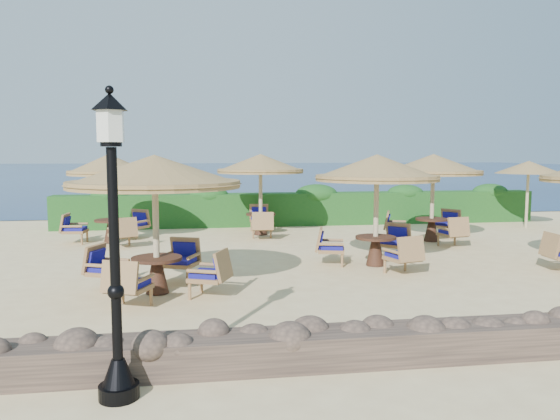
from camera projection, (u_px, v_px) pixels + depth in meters
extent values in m
plane|color=beige|center=(359.00, 263.00, 13.40)|extent=(120.00, 120.00, 0.00)
plane|color=#0C1F4D|center=(223.00, 171.00, 82.23)|extent=(160.00, 160.00, 0.00)
cube|color=#164517|center=(303.00, 209.00, 20.42)|extent=(18.00, 0.90, 1.20)
cube|color=brown|center=(496.00, 338.00, 7.28)|extent=(15.00, 0.65, 0.44)
cylinder|color=black|center=(119.00, 391.00, 5.99)|extent=(0.44, 0.44, 0.16)
cone|color=black|center=(118.00, 372.00, 5.97)|extent=(0.36, 0.36, 0.30)
cylinder|color=black|center=(115.00, 260.00, 5.84)|extent=(0.11, 0.11, 2.40)
cylinder|color=silver|center=(110.00, 125.00, 5.69)|extent=(0.30, 0.30, 0.36)
cone|color=black|center=(110.00, 102.00, 5.66)|extent=(0.40, 0.40, 0.18)
cylinder|color=#C3B389|center=(527.00, 197.00, 19.57)|extent=(0.10, 0.10, 2.20)
cone|color=olive|center=(529.00, 167.00, 19.45)|extent=(2.30, 2.30, 0.45)
cylinder|color=#C3B389|center=(156.00, 232.00, 10.35)|extent=(0.12, 0.12, 2.40)
cone|color=olive|center=(155.00, 169.00, 10.23)|extent=(3.28, 3.28, 0.55)
cylinder|color=olive|center=(155.00, 184.00, 10.25)|extent=(3.21, 3.21, 0.14)
cylinder|color=#3F2316|center=(157.00, 259.00, 10.40)|extent=(0.96, 0.96, 0.06)
cone|color=#3F2316|center=(157.00, 277.00, 10.44)|extent=(0.44, 0.44, 0.64)
cylinder|color=#C3B389|center=(376.00, 216.00, 12.93)|extent=(0.12, 0.12, 2.40)
cone|color=olive|center=(377.00, 166.00, 12.81)|extent=(2.94, 2.94, 0.55)
cylinder|color=olive|center=(377.00, 178.00, 12.84)|extent=(2.88, 2.88, 0.14)
cylinder|color=#3F2316|center=(376.00, 238.00, 12.98)|extent=(0.96, 0.96, 0.06)
cone|color=#3F2316|center=(375.00, 252.00, 13.02)|extent=(0.44, 0.44, 0.64)
cylinder|color=#C3B389|center=(110.00, 203.00, 16.22)|extent=(0.12, 0.12, 2.40)
cone|color=olive|center=(109.00, 163.00, 16.10)|extent=(2.43, 2.43, 0.55)
cylinder|color=olive|center=(109.00, 173.00, 16.13)|extent=(2.38, 2.38, 0.14)
cylinder|color=#3F2316|center=(111.00, 220.00, 16.28)|extent=(0.96, 0.96, 0.06)
cone|color=#3F2316|center=(111.00, 232.00, 16.31)|extent=(0.44, 0.44, 0.64)
cylinder|color=#C3B389|center=(261.00, 198.00, 17.86)|extent=(0.12, 0.12, 2.40)
cone|color=olive|center=(260.00, 162.00, 17.74)|extent=(2.85, 2.85, 0.55)
cylinder|color=olive|center=(261.00, 171.00, 17.77)|extent=(2.79, 2.79, 0.14)
cylinder|color=#3F2316|center=(261.00, 214.00, 17.92)|extent=(0.96, 0.96, 0.06)
cone|color=#3F2316|center=(261.00, 225.00, 17.95)|extent=(0.44, 0.44, 0.64)
cylinder|color=#C3B389|center=(432.00, 202.00, 16.50)|extent=(0.12, 0.12, 2.40)
cone|color=olive|center=(433.00, 163.00, 16.37)|extent=(2.92, 2.92, 0.55)
cylinder|color=olive|center=(433.00, 172.00, 16.40)|extent=(2.86, 2.86, 0.14)
cylinder|color=#3F2316|center=(432.00, 219.00, 16.55)|extent=(0.96, 0.96, 0.06)
cone|color=#3F2316|center=(431.00, 231.00, 16.59)|extent=(0.44, 0.44, 0.64)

